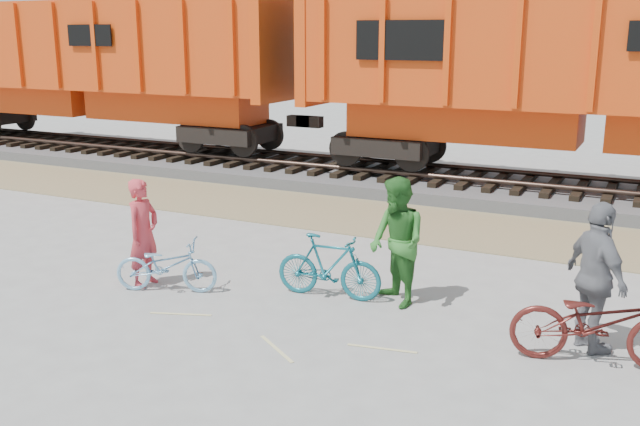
# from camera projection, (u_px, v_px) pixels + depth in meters

# --- Properties ---
(ground) EXTENTS (120.00, 120.00, 0.00)m
(ground) POSITION_uv_depth(u_px,v_px,m) (270.00, 307.00, 10.42)
(ground) COLOR #9E9E99
(ground) RESTS_ON ground
(gravel_strip) EXTENTS (120.00, 3.00, 0.02)m
(gravel_strip) POSITION_uv_depth(u_px,v_px,m) (399.00, 221.00, 15.20)
(gravel_strip) COLOR #907F59
(gravel_strip) RESTS_ON ground
(ballast_bed) EXTENTS (120.00, 4.00, 0.30)m
(ballast_bed) POSITION_uv_depth(u_px,v_px,m) (447.00, 184.00, 18.21)
(ballast_bed) COLOR slate
(ballast_bed) RESTS_ON ground
(track) EXTENTS (120.00, 2.60, 0.24)m
(track) POSITION_uv_depth(u_px,v_px,m) (447.00, 172.00, 18.13)
(track) COLOR black
(track) RESTS_ON ballast_bed
(hopper_car_left) EXTENTS (14.00, 3.13, 4.65)m
(hopper_car_left) POSITION_uv_depth(u_px,v_px,m) (94.00, 62.00, 22.48)
(hopper_car_left) COLOR black
(hopper_car_left) RESTS_ON track
(hopper_car_center) EXTENTS (14.00, 3.13, 4.65)m
(hopper_car_center) POSITION_uv_depth(u_px,v_px,m) (600.00, 74.00, 16.05)
(hopper_car_center) COLOR black
(hopper_car_center) RESTS_ON track
(bicycle_blue) EXTENTS (1.68, 1.09, 0.83)m
(bicycle_blue) POSITION_uv_depth(u_px,v_px,m) (166.00, 266.00, 10.98)
(bicycle_blue) COLOR #7CB5DA
(bicycle_blue) RESTS_ON ground
(bicycle_teal) EXTENTS (1.68, 0.63, 0.98)m
(bicycle_teal) POSITION_uv_depth(u_px,v_px,m) (329.00, 266.00, 10.70)
(bicycle_teal) COLOR #146271
(bicycle_teal) RESTS_ON ground
(bicycle_maroon) EXTENTS (2.14, 1.09, 1.07)m
(bicycle_maroon) POSITION_uv_depth(u_px,v_px,m) (598.00, 323.00, 8.50)
(bicycle_maroon) COLOR #511915
(bicycle_maroon) RESTS_ON ground
(person_solo) EXTENTS (0.42, 0.63, 1.71)m
(person_solo) POSITION_uv_depth(u_px,v_px,m) (143.00, 233.00, 11.17)
(person_solo) COLOR #CB3841
(person_solo) RESTS_ON ground
(person_man) EXTENTS (1.17, 1.15, 1.90)m
(person_man) POSITION_uv_depth(u_px,v_px,m) (397.00, 242.00, 10.33)
(person_man) COLOR #2D6E28
(person_man) RESTS_ON ground
(person_woman) EXTENTS (1.08, 1.17, 1.92)m
(person_woman) POSITION_uv_depth(u_px,v_px,m) (596.00, 278.00, 8.78)
(person_woman) COLOR slate
(person_woman) RESTS_ON ground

